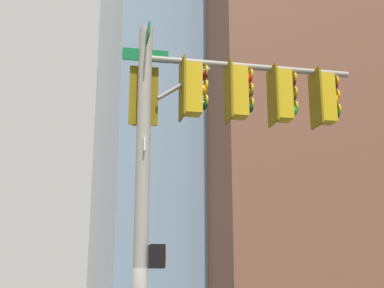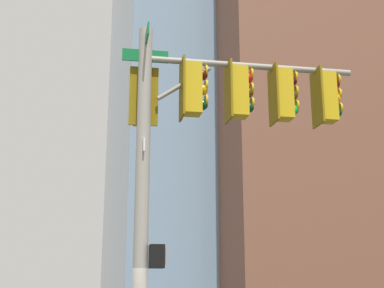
{
  "view_description": "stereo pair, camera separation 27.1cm",
  "coord_description": "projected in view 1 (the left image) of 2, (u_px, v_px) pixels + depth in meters",
  "views": [
    {
      "loc": [
        1.55,
        9.5,
        2.23
      ],
      "look_at": [
        -0.81,
        0.27,
        4.74
      ],
      "focal_mm": 50.0,
      "sensor_mm": 36.0,
      "label": 1
    },
    {
      "loc": [
        1.28,
        9.56,
        2.23
      ],
      "look_at": [
        -0.81,
        0.27,
        4.74
      ],
      "focal_mm": 50.0,
      "sensor_mm": 36.0,
      "label": 2
    }
  ],
  "objects": [
    {
      "name": "signal_pole_assembly",
      "position": [
        206.0,
        132.0,
        10.01
      ],
      "size": [
        4.58,
        1.21,
        6.98
      ],
      "rotation": [
        0.0,
        0.0,
        3.09
      ],
      "color": "#9E998C",
      "rests_on": "ground_plane"
    },
    {
      "name": "building_glass_tower",
      "position": [
        234.0,
        45.0,
        60.0
      ],
      "size": [
        28.26,
        28.94,
        56.47
      ],
      "primitive_type": "cube",
      "color": "#7A99B2",
      "rests_on": "ground_plane"
    }
  ]
}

